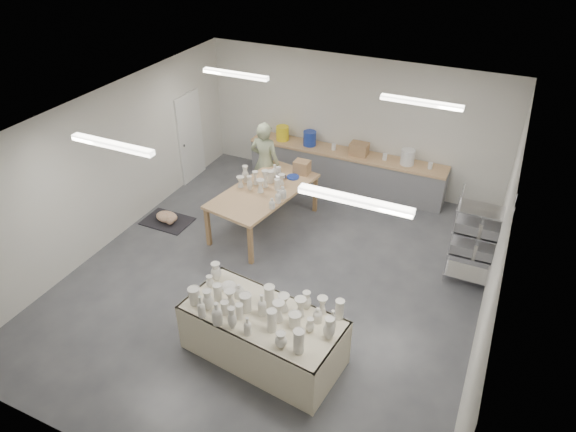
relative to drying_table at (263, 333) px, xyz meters
The scene contains 9 objects.
room 2.51m from the drying_table, 112.30° to the left, with size 8.00×8.02×3.00m.
back_counter 5.43m from the drying_table, 96.76° to the left, with size 4.60×0.60×1.24m.
wire_shelf 4.06m from the drying_table, 50.45° to the left, with size 0.88×0.48×1.80m.
drying_table is the anchor object (origin of this frame).
work_table 3.58m from the drying_table, 115.46° to the left, with size 1.59×2.56×1.27m.
rug 4.29m from the drying_table, 145.77° to the left, with size 1.00×0.70×0.02m, color black.
cat 4.25m from the drying_table, 145.77° to the left, with size 0.55×0.44×0.21m.
potter 4.60m from the drying_table, 116.44° to the left, with size 0.68×0.45×1.87m, color #95A27D.
red_stool 4.82m from the drying_table, 115.01° to the left, with size 0.39×0.39×0.32m.
Camera 1 is at (3.24, -6.47, 6.05)m, focal length 32.00 mm.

